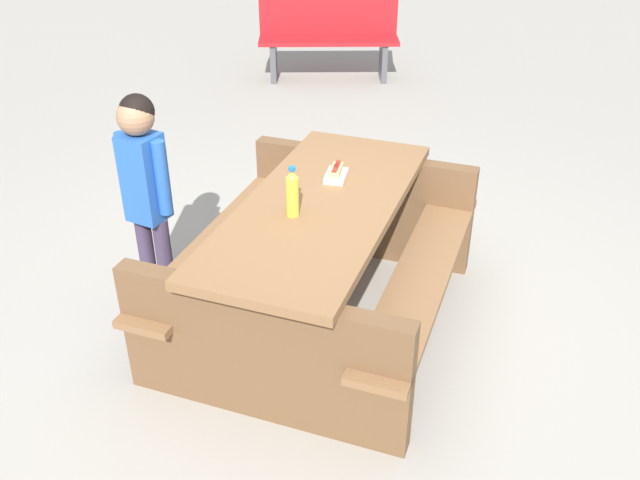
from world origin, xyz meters
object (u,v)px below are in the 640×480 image
(picnic_table, at_px, (320,253))
(child_in_coat, at_px, (145,178))
(park_bench_mid, at_px, (329,37))
(soda_bottle, at_px, (292,193))
(hotdog_tray, at_px, (336,173))

(picnic_table, height_order, child_in_coat, child_in_coat)
(picnic_table, relative_size, park_bench_mid, 1.26)
(child_in_coat, bearing_deg, park_bench_mid, -0.39)
(park_bench_mid, bearing_deg, soda_bottle, -169.71)
(hotdog_tray, distance_m, park_bench_mid, 4.13)
(picnic_table, bearing_deg, child_in_coat, 93.53)
(picnic_table, height_order, soda_bottle, soda_bottle)
(soda_bottle, height_order, hotdog_tray, soda_bottle)
(park_bench_mid, bearing_deg, hotdog_tray, -166.90)
(hotdog_tray, bearing_deg, soda_bottle, 165.08)
(picnic_table, xyz_separation_m, park_bench_mid, (4.31, 0.91, 0.00))
(picnic_table, bearing_deg, soda_bottle, 147.40)
(soda_bottle, xyz_separation_m, child_in_coat, (0.10, 0.84, -0.06))
(soda_bottle, bearing_deg, hotdog_tray, -14.92)
(picnic_table, xyz_separation_m, soda_bottle, (-0.16, 0.10, 0.43))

